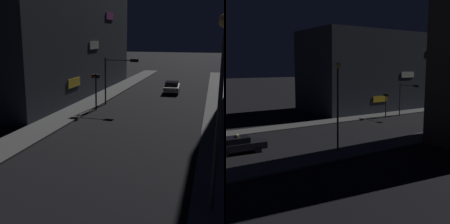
% 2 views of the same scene
% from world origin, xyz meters
% --- Properties ---
extents(sidewalk_left, '(2.75, 69.04, 0.14)m').
position_xyz_m(sidewalk_left, '(-6.51, 32.52, 0.07)').
color(sidewalk_left, '#4C4C4C').
rests_on(sidewalk_left, ground_plane).
extents(sidewalk_right, '(2.75, 69.04, 0.14)m').
position_xyz_m(sidewalk_right, '(6.51, 32.52, 0.07)').
color(sidewalk_right, '#4C4C4C').
rests_on(sidewalk_right, ground_plane).
extents(building_facade_left, '(11.54, 29.35, 12.90)m').
position_xyz_m(building_facade_left, '(-13.62, 37.97, 6.45)').
color(building_facade_left, '#282D38').
rests_on(building_facade_left, ground_plane).
extents(far_car, '(2.08, 4.55, 1.42)m').
position_xyz_m(far_car, '(0.80, 42.55, 0.73)').
color(far_car, silver).
rests_on(far_car, ground_plane).
extents(traffic_light_overhead, '(3.52, 0.41, 4.86)m').
position_xyz_m(traffic_light_overhead, '(-3.54, 33.30, 3.53)').
color(traffic_light_overhead, '#2D2D33').
rests_on(traffic_light_overhead, ground_plane).
extents(traffic_light_left_kerb, '(0.80, 0.42, 3.52)m').
position_xyz_m(traffic_light_left_kerb, '(-4.88, 30.51, 2.53)').
color(traffic_light_left_kerb, '#2D2D33').
rests_on(traffic_light_left_kerb, ground_plane).
extents(street_lamp_near_block, '(0.53, 0.53, 7.56)m').
position_xyz_m(street_lamp_near_block, '(5.98, 14.83, 5.37)').
color(street_lamp_near_block, '#2D2D33').
rests_on(street_lamp_near_block, sidewalk_right).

